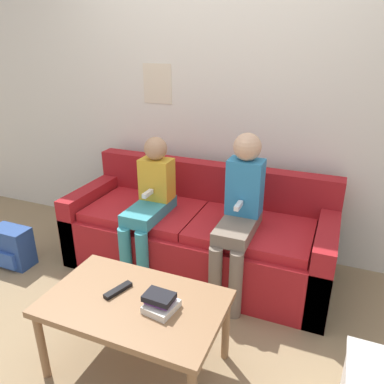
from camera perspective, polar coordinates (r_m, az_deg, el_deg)
name	(u,v)px	position (r m, az deg, el deg)	size (l,w,h in m)	color
ground_plane	(172,303)	(2.75, -3.11, -16.56)	(10.00, 10.00, 0.00)	#937A56
wall_back	(222,96)	(3.09, 4.57, 14.44)	(8.00, 0.06, 2.60)	silver
couch	(198,236)	(2.97, 0.98, -6.65)	(2.03, 0.79, 0.79)	maroon
coffee_table	(134,308)	(2.09, -8.77, -17.10)	(0.95, 0.58, 0.46)	#8E6642
person_left	(150,201)	(2.80, -6.48, -1.41)	(0.24, 0.55, 1.06)	teal
person_right	(240,209)	(2.55, 7.29, -2.58)	(0.24, 0.55, 1.15)	#756656
tv_remote	(118,290)	(2.13, -11.19, -14.45)	(0.09, 0.17, 0.02)	black
book_stack	(160,302)	(1.97, -4.84, -16.42)	(0.17, 0.18, 0.09)	silver
backpack	(12,247)	(3.38, -25.69, -7.58)	(0.31, 0.21, 0.33)	#284789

